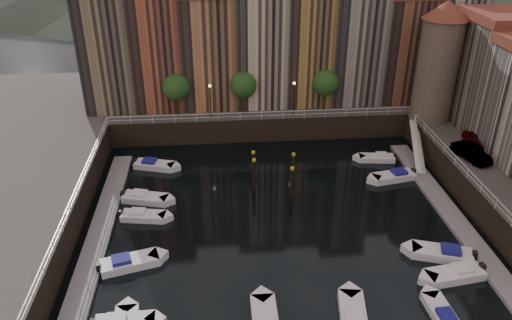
{
  "coord_description": "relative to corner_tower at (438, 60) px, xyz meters",
  "views": [
    {
      "loc": [
        -5.53,
        -38.68,
        26.72
      ],
      "look_at": [
        -1.73,
        4.0,
        3.94
      ],
      "focal_mm": 35.0,
      "sensor_mm": 36.0,
      "label": 1
    }
  ],
  "objects": [
    {
      "name": "ground",
      "position": [
        -20.0,
        -14.5,
        -10.19
      ],
      "size": [
        200.0,
        200.0,
        0.0
      ],
      "primitive_type": "plane",
      "color": "black",
      "rests_on": "ground"
    },
    {
      "name": "boat_left_3",
      "position": [
        -32.81,
        -10.78,
        -9.83
      ],
      "size": [
        4.84,
        2.8,
        1.08
      ],
      "rotation": [
        0.0,
        0.0,
        -0.26
      ],
      "color": "white",
      "rests_on": "ground"
    },
    {
      "name": "far_terrace",
      "position": [
        -16.69,
        9.0,
        0.76
      ],
      "size": [
        48.7,
        10.3,
        17.5
      ],
      "color": "#806E52",
      "rests_on": "quay_far"
    },
    {
      "name": "gangway",
      "position": [
        -2.9,
        -4.5,
        -8.28
      ],
      "size": [
        2.78,
        8.32,
        3.73
      ],
      "color": "white",
      "rests_on": "ground"
    },
    {
      "name": "boat_right_4",
      "position": [
        -7.31,
        -4.44,
        -9.87
      ],
      "size": [
        4.28,
        2.0,
        0.96
      ],
      "rotation": [
        0.0,
        0.0,
        3.02
      ],
      "color": "white",
      "rests_on": "ground"
    },
    {
      "name": "dock_left",
      "position": [
        -36.2,
        -15.5,
        -10.02
      ],
      "size": [
        2.0,
        28.0,
        0.35
      ],
      "primitive_type": "cube",
      "color": "gray",
      "rests_on": "ground"
    },
    {
      "name": "boat_near_3",
      "position": [
        -9.97,
        -28.3,
        -9.87
      ],
      "size": [
        1.72,
        4.28,
        0.98
      ],
      "rotation": [
        0.0,
        0.0,
        1.61
      ],
      "color": "white",
      "rests_on": "ground"
    },
    {
      "name": "mooring_pilings",
      "position": [
        -19.9,
        -9.26,
        -8.54
      ],
      "size": [
        4.49,
        4.1,
        3.78
      ],
      "color": "black",
      "rests_on": "ground"
    },
    {
      "name": "railings",
      "position": [
        -20.0,
        -9.62,
        -6.41
      ],
      "size": [
        36.08,
        34.04,
        0.52
      ],
      "color": "white",
      "rests_on": "ground"
    },
    {
      "name": "boat_right_1",
      "position": [
        -7.08,
        -21.75,
        -9.8
      ],
      "size": [
        5.25,
        3.31,
        1.18
      ],
      "rotation": [
        0.0,
        0.0,
        2.82
      ],
      "color": "white",
      "rests_on": "ground"
    },
    {
      "name": "corner_tower",
      "position": [
        0.0,
        0.0,
        0.0
      ],
      "size": [
        5.2,
        5.2,
        13.8
      ],
      "color": "#6B5B4C",
      "rests_on": "quay_right"
    },
    {
      "name": "boat_near_2",
      "position": [
        -16.4,
        -28.06,
        -9.8
      ],
      "size": [
        2.56,
        5.16,
        1.16
      ],
      "rotation": [
        0.0,
        0.0,
        1.41
      ],
      "color": "white",
      "rests_on": "ground"
    },
    {
      "name": "car_b",
      "position": [
        0.04,
        -10.68,
        -6.46
      ],
      "size": [
        2.77,
        4.73,
        1.47
      ],
      "primitive_type": "imported",
      "rotation": [
        0.0,
        0.0,
        0.29
      ],
      "color": "gray",
      "rests_on": "quay_right"
    },
    {
      "name": "car_a",
      "position": [
        1.96,
        -7.6,
        -6.53
      ],
      "size": [
        1.71,
        3.94,
        1.32
      ],
      "primitive_type": "imported",
      "rotation": [
        0.0,
        0.0,
        -0.04
      ],
      "color": "gray",
      "rests_on": "quay_right"
    },
    {
      "name": "boat_right_3",
      "position": [
        -6.82,
        -8.78,
        -9.82
      ],
      "size": [
        4.94,
        2.57,
        1.11
      ],
      "rotation": [
        0.0,
        0.0,
        3.33
      ],
      "color": "white",
      "rests_on": "ground"
    },
    {
      "name": "boat_right_0",
      "position": [
        -7.16,
        -24.29,
        -9.82
      ],
      "size": [
        4.99,
        2.4,
        1.12
      ],
      "rotation": [
        0.0,
        0.0,
        3.28
      ],
      "color": "white",
      "rests_on": "ground"
    },
    {
      "name": "boat_left_2",
      "position": [
        -32.64,
        -13.87,
        -9.86
      ],
      "size": [
        4.44,
        2.22,
        1.0
      ],
      "rotation": [
        0.0,
        0.0,
        -0.16
      ],
      "color": "white",
      "rests_on": "ground"
    },
    {
      "name": "boat_left_4",
      "position": [
        -32.52,
        -3.95,
        -9.83
      ],
      "size": [
        4.79,
        2.87,
        1.07
      ],
      "rotation": [
        0.0,
        0.0,
        -0.29
      ],
      "color": "white",
      "rests_on": "ground"
    },
    {
      "name": "promenade_trees",
      "position": [
        -21.33,
        3.7,
        -3.61
      ],
      "size": [
        21.2,
        3.2,
        5.2
      ],
      "color": "black",
      "rests_on": "quay_far"
    },
    {
      "name": "street_lamps",
      "position": [
        -21.0,
        2.7,
        -4.3
      ],
      "size": [
        10.36,
        0.36,
        4.18
      ],
      "color": "black",
      "rests_on": "quay_far"
    },
    {
      "name": "quay_far",
      "position": [
        -20.0,
        11.5,
        -8.69
      ],
      "size": [
        80.0,
        20.0,
        3.0
      ],
      "primitive_type": "cube",
      "color": "black",
      "rests_on": "ground"
    },
    {
      "name": "dock_right",
      "position": [
        -3.8,
        -15.5,
        -10.02
      ],
      "size": [
        2.0,
        28.0,
        0.35
      ],
      "primitive_type": "cube",
      "color": "gray",
      "rests_on": "ground"
    },
    {
      "name": "boat_left_1",
      "position": [
        -33.05,
        -20.62,
        -9.81
      ],
      "size": [
        5.05,
        2.96,
        1.13
      ],
      "rotation": [
        0.0,
        0.0,
        0.27
      ],
      "color": "white",
      "rests_on": "ground"
    }
  ]
}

